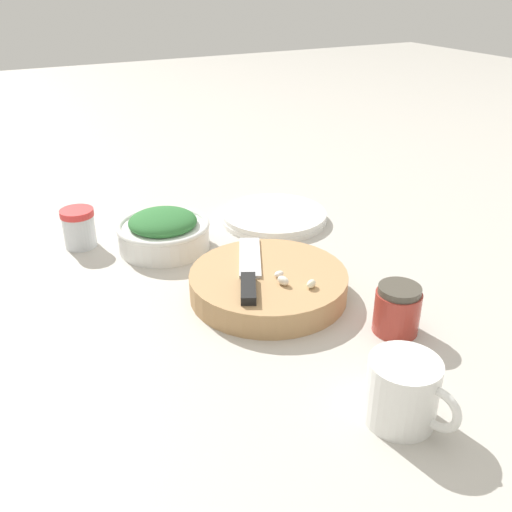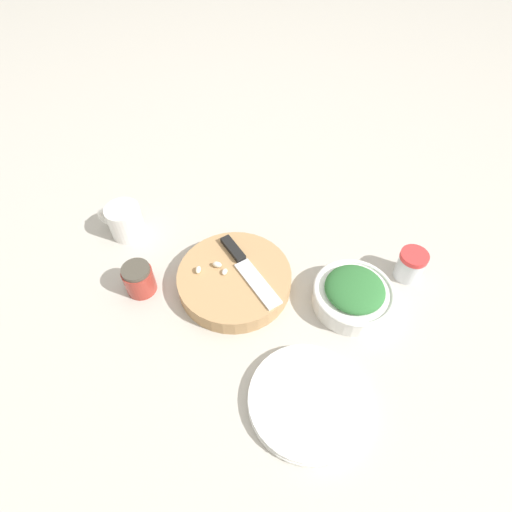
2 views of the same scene
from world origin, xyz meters
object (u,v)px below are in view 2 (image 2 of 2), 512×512
(herb_bowl, at_px, (353,294))
(honey_jar, at_px, (139,279))
(cutting_board, at_px, (234,280))
(garlic_cloves, at_px, (213,268))
(chef_knife, at_px, (245,267))
(plate_stack, at_px, (307,400))
(spice_jar, at_px, (410,265))
(coffee_mug, at_px, (125,221))

(herb_bowl, height_order, honey_jar, honey_jar)
(cutting_board, distance_m, honey_jar, 0.20)
(garlic_cloves, bearing_deg, cutting_board, 17.06)
(honey_jar, bearing_deg, chef_knife, 38.11)
(garlic_cloves, bearing_deg, plate_stack, -24.45)
(cutting_board, xyz_separation_m, spice_jar, (0.31, 0.22, 0.02))
(herb_bowl, distance_m, honey_jar, 0.45)
(chef_knife, relative_size, herb_bowl, 1.20)
(spice_jar, relative_size, plate_stack, 0.34)
(herb_bowl, bearing_deg, honey_jar, -153.30)
(chef_knife, xyz_separation_m, honey_jar, (-0.18, -0.14, -0.01))
(garlic_cloves, bearing_deg, coffee_mug, 177.78)
(plate_stack, xyz_separation_m, honey_jar, (-0.42, 0.04, 0.03))
(chef_knife, bearing_deg, honey_jar, -26.04)
(coffee_mug, relative_size, honey_jar, 1.54)
(spice_jar, xyz_separation_m, coffee_mug, (-0.63, -0.23, 0.00))
(cutting_board, bearing_deg, honey_jar, -145.81)
(garlic_cloves, relative_size, coffee_mug, 0.60)
(cutting_board, height_order, plate_stack, cutting_board)
(spice_jar, xyz_separation_m, plate_stack, (-0.06, -0.37, -0.03))
(cutting_board, bearing_deg, coffee_mug, -179.35)
(honey_jar, bearing_deg, spice_jar, 35.07)
(garlic_cloves, bearing_deg, spice_jar, 33.53)
(garlic_cloves, relative_size, spice_jar, 0.91)
(herb_bowl, relative_size, honey_jar, 2.35)
(plate_stack, bearing_deg, cutting_board, 149.42)
(coffee_mug, bearing_deg, spice_jar, 20.00)
(cutting_board, bearing_deg, plate_stack, -30.58)
(cutting_board, xyz_separation_m, herb_bowl, (0.24, 0.09, 0.01))
(coffee_mug, height_order, plate_stack, coffee_mug)
(spice_jar, bearing_deg, herb_bowl, -119.85)
(garlic_cloves, relative_size, honey_jar, 0.92)
(herb_bowl, distance_m, plate_stack, 0.24)
(garlic_cloves, xyz_separation_m, plate_stack, (0.30, -0.14, -0.04))
(chef_knife, bearing_deg, garlic_cloves, -28.65)
(plate_stack, bearing_deg, chef_knife, 144.04)
(chef_knife, distance_m, spice_jar, 0.36)
(chef_knife, xyz_separation_m, coffee_mug, (-0.32, -0.03, -0.00))
(chef_knife, xyz_separation_m, herb_bowl, (0.23, 0.06, -0.01))
(coffee_mug, distance_m, honey_jar, 0.18)
(garlic_cloves, bearing_deg, chef_knife, 35.50)
(herb_bowl, bearing_deg, plate_stack, -86.19)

